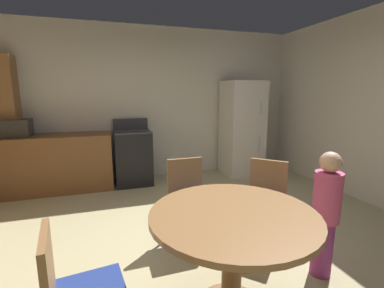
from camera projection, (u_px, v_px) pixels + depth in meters
name	position (u px, v px, depth m)	size (l,w,h in m)	color
ground_plane	(203.00, 258.00, 2.57)	(14.00, 14.00, 0.00)	tan
wall_back	(152.00, 104.00, 4.94)	(5.68, 0.12, 2.70)	beige
kitchen_counter	(54.00, 163.00, 4.26)	(1.77, 0.60, 0.90)	brown
pantry_column	(4.00, 126.00, 4.12)	(0.44, 0.36, 2.10)	olive
oven_range	(133.00, 157.00, 4.62)	(0.60, 0.60, 1.10)	black
refrigerator	(242.00, 129.00, 5.08)	(0.68, 0.68, 1.76)	silver
microwave	(14.00, 128.00, 4.01)	(0.44, 0.32, 0.26)	#2D2B28
dining_table	(233.00, 234.00, 1.85)	(1.15, 1.15, 0.76)	olive
chair_north	(188.00, 195.00, 2.80)	(0.41, 0.41, 0.87)	olive
chair_northeast	(265.00, 197.00, 2.74)	(0.57, 0.57, 0.87)	olive
person_child	(326.00, 212.00, 2.24)	(0.25, 0.25, 1.09)	#8C337A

